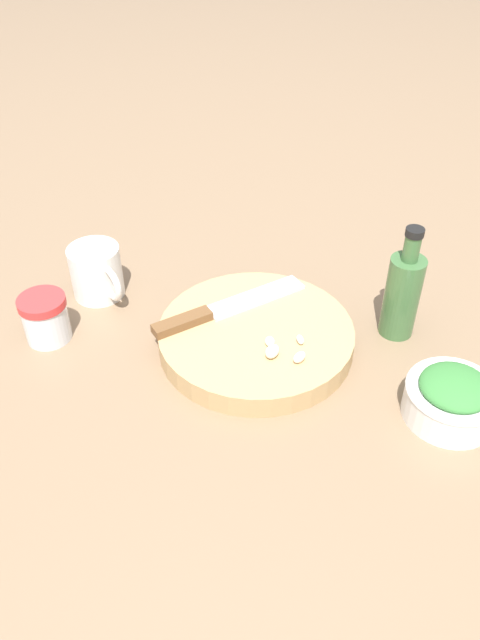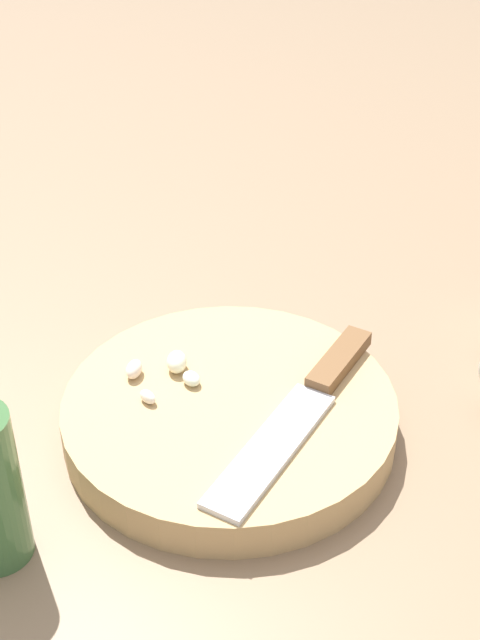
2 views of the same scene
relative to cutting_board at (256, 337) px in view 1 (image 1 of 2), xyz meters
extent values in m
plane|color=#7F664C|center=(0.03, 0.05, -0.02)|extent=(5.00, 5.00, 0.00)
cylinder|color=tan|center=(0.00, 0.00, 0.00)|extent=(0.27, 0.27, 0.03)
cube|color=brown|center=(0.10, 0.02, 0.02)|extent=(0.08, 0.08, 0.01)
cube|color=silver|center=(0.02, -0.06, 0.02)|extent=(0.13, 0.13, 0.01)
ellipsoid|color=silver|center=(-0.06, 0.01, 0.02)|extent=(0.02, 0.02, 0.01)
ellipsoid|color=#F3DCC7|center=(-0.07, 0.05, 0.02)|extent=(0.02, 0.02, 0.01)
ellipsoid|color=#EFEBC4|center=(-0.03, 0.04, 0.02)|extent=(0.02, 0.03, 0.02)
ellipsoid|color=silver|center=(-0.03, 0.03, 0.02)|extent=(0.02, 0.02, 0.01)
cylinder|color=silver|center=(-0.26, 0.06, 0.01)|extent=(0.12, 0.12, 0.04)
torus|color=silver|center=(-0.26, 0.06, 0.03)|extent=(0.12, 0.12, 0.01)
ellipsoid|color=#387A38|center=(-0.26, 0.06, 0.03)|extent=(0.09, 0.09, 0.03)
cylinder|color=silver|center=(0.29, 0.06, 0.01)|extent=(0.06, 0.06, 0.06)
cylinder|color=red|center=(0.29, 0.06, 0.05)|extent=(0.07, 0.07, 0.01)
cylinder|color=silver|center=(0.27, -0.06, 0.02)|extent=(0.08, 0.08, 0.08)
torus|color=silver|center=(0.23, -0.03, 0.03)|extent=(0.05, 0.04, 0.06)
cylinder|color=#3D6638|center=(-0.19, -0.09, 0.05)|extent=(0.05, 0.05, 0.12)
cylinder|color=#3D6638|center=(-0.19, -0.09, 0.13)|extent=(0.02, 0.02, 0.04)
cylinder|color=black|center=(-0.19, -0.09, 0.15)|extent=(0.02, 0.02, 0.01)
camera|label=1|loc=(-0.16, 0.64, 0.57)|focal=35.00mm
camera|label=2|loc=(-0.12, -0.54, 0.48)|focal=50.00mm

